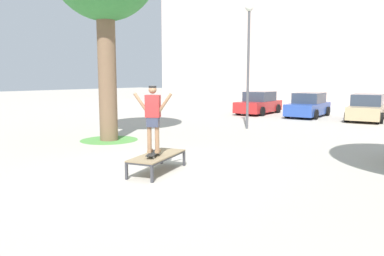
{
  "coord_description": "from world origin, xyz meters",
  "views": [
    {
      "loc": [
        6.56,
        -7.03,
        2.45
      ],
      "look_at": [
        0.11,
        1.55,
        1.0
      ],
      "focal_mm": 35.16,
      "sensor_mm": 36.0,
      "label": 1
    }
  ],
  "objects": [
    {
      "name": "car_tan",
      "position": [
        1.67,
        16.15,
        0.69
      ],
      "size": [
        2.26,
        4.36,
        1.5
      ],
      "color": "tan",
      "rests_on": "ground"
    },
    {
      "name": "light_post",
      "position": [
        -2.1,
        8.91,
        3.83
      ],
      "size": [
        0.36,
        0.36,
        5.83
      ],
      "color": "#4C4C51",
      "rests_on": "ground"
    },
    {
      "name": "car_blue",
      "position": [
        -1.71,
        16.09,
        0.69
      ],
      "size": [
        2.08,
        4.28,
        1.5
      ],
      "color": "#28479E",
      "rests_on": "ground"
    },
    {
      "name": "ground_plane",
      "position": [
        0.0,
        0.0,
        0.0
      ],
      "size": [
        120.0,
        120.0,
        0.0
      ],
      "primitive_type": "plane",
      "color": "#B2AA9E"
    },
    {
      "name": "skater",
      "position": [
        0.16,
        -0.14,
        1.53
      ],
      "size": [
        0.92,
        0.54,
        1.69
      ],
      "color": "#8E6647",
      "rests_on": "skateboard"
    },
    {
      "name": "skate_box",
      "position": [
        0.11,
        0.05,
        0.41
      ],
      "size": [
        1.2,
        2.03,
        0.46
      ],
      "color": "#38383D",
      "rests_on": "ground"
    },
    {
      "name": "skateboard",
      "position": [
        0.16,
        -0.15,
        0.54
      ],
      "size": [
        0.55,
        0.8,
        0.09
      ],
      "color": "black",
      "rests_on": "skate_box"
    },
    {
      "name": "building_facade",
      "position": [
        -3.94,
        26.73,
        5.99
      ],
      "size": [
        35.09,
        4.0,
        11.99
      ],
      "primitive_type": "cube",
      "color": "beige",
      "rests_on": "ground"
    },
    {
      "name": "car_red",
      "position": [
        -5.1,
        16.03,
        0.69
      ],
      "size": [
        2.04,
        4.26,
        1.5
      ],
      "color": "red",
      "rests_on": "ground"
    },
    {
      "name": "grass_patch_near_left",
      "position": [
        -4.83,
        2.68,
        0.0
      ],
      "size": [
        2.24,
        2.24,
        0.01
      ],
      "primitive_type": "cylinder",
      "color": "#519342",
      "rests_on": "ground"
    }
  ]
}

